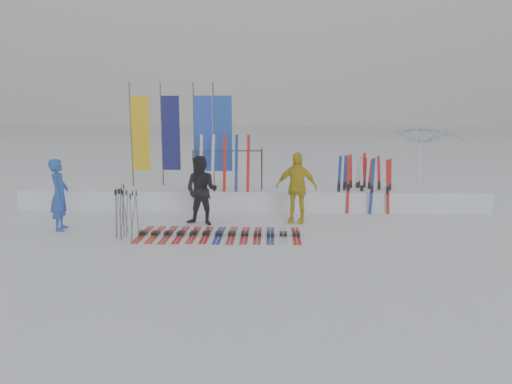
{
  "coord_description": "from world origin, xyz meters",
  "views": [
    {
      "loc": [
        0.6,
        -10.56,
        3.16
      ],
      "look_at": [
        0.2,
        1.6,
        1.0
      ],
      "focal_mm": 35.0,
      "sensor_mm": 36.0,
      "label": 1
    }
  ],
  "objects_px": {
    "person_black": "(202,191)",
    "person_blue": "(59,195)",
    "tent_canopy": "(421,164)",
    "ski_rack": "(228,164)",
    "ski_row": "(219,234)",
    "person_yellow": "(296,188)"
  },
  "relations": [
    {
      "from": "person_blue",
      "to": "ski_row",
      "type": "relative_size",
      "value": 0.46
    },
    {
      "from": "ski_row",
      "to": "ski_rack",
      "type": "relative_size",
      "value": 1.92
    },
    {
      "from": "person_blue",
      "to": "person_black",
      "type": "height_order",
      "value": "person_black"
    },
    {
      "from": "ski_rack",
      "to": "person_blue",
      "type": "bearing_deg",
      "value": -147.15
    },
    {
      "from": "person_yellow",
      "to": "tent_canopy",
      "type": "xyz_separation_m",
      "value": [
        4.12,
        2.94,
        0.3
      ]
    },
    {
      "from": "person_blue",
      "to": "tent_canopy",
      "type": "xyz_separation_m",
      "value": [
        10.12,
        3.95,
        0.35
      ]
    },
    {
      "from": "person_blue",
      "to": "person_black",
      "type": "distance_m",
      "value": 3.56
    },
    {
      "from": "tent_canopy",
      "to": "person_blue",
      "type": "bearing_deg",
      "value": -158.69
    },
    {
      "from": "ski_rack",
      "to": "person_yellow",
      "type": "bearing_deg",
      "value": -39.22
    },
    {
      "from": "person_blue",
      "to": "ski_row",
      "type": "height_order",
      "value": "person_blue"
    },
    {
      "from": "person_black",
      "to": "tent_canopy",
      "type": "xyz_separation_m",
      "value": [
        6.62,
        3.29,
        0.34
      ]
    },
    {
      "from": "person_blue",
      "to": "tent_canopy",
      "type": "height_order",
      "value": "tent_canopy"
    },
    {
      "from": "person_blue",
      "to": "ski_row",
      "type": "xyz_separation_m",
      "value": [
        4.06,
        -0.43,
        -0.87
      ]
    },
    {
      "from": "person_yellow",
      "to": "ski_rack",
      "type": "relative_size",
      "value": 0.93
    },
    {
      "from": "person_blue",
      "to": "person_yellow",
      "type": "bearing_deg",
      "value": -89.13
    },
    {
      "from": "tent_canopy",
      "to": "ski_row",
      "type": "height_order",
      "value": "tent_canopy"
    },
    {
      "from": "person_black",
      "to": "person_yellow",
      "type": "height_order",
      "value": "person_yellow"
    },
    {
      "from": "person_black",
      "to": "tent_canopy",
      "type": "bearing_deg",
      "value": 40.27
    },
    {
      "from": "person_black",
      "to": "person_blue",
      "type": "bearing_deg",
      "value": -155.66
    },
    {
      "from": "person_blue",
      "to": "person_black",
      "type": "relative_size",
      "value": 0.99
    },
    {
      "from": "tent_canopy",
      "to": "person_yellow",
      "type": "bearing_deg",
      "value": -144.49
    },
    {
      "from": "tent_canopy",
      "to": "ski_row",
      "type": "distance_m",
      "value": 7.57
    }
  ]
}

